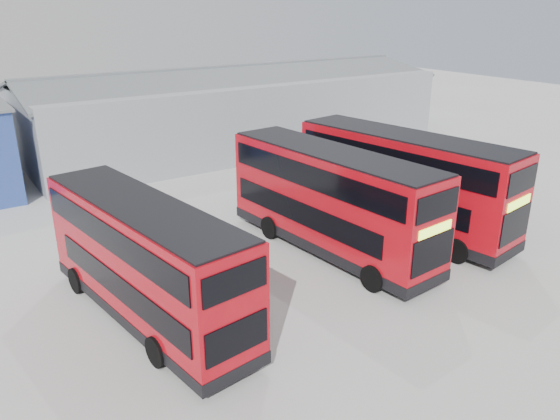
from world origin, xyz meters
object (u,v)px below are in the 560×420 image
(double_decker_centre, at_px, (331,202))
(double_decker_left, at_px, (146,263))
(maintenance_shed, at_px, (233,109))
(single_decker_blue, at_px, (403,167))
(double_decker_right, at_px, (403,183))

(double_decker_centre, bearing_deg, double_decker_left, -178.50)
(maintenance_shed, bearing_deg, single_decker_blue, -82.28)
(double_decker_centre, xyz_separation_m, double_decker_right, (4.29, 0.01, 0.06))
(double_decker_left, relative_size, double_decker_centre, 0.94)
(maintenance_shed, bearing_deg, double_decker_right, -95.51)
(double_decker_centre, height_order, single_decker_blue, double_decker_centre)
(double_decker_centre, distance_m, single_decker_blue, 9.15)
(double_decker_right, height_order, single_decker_blue, double_decker_right)
(maintenance_shed, distance_m, double_decker_left, 25.12)
(single_decker_blue, bearing_deg, maintenance_shed, -87.63)
(double_decker_centre, bearing_deg, maintenance_shed, 67.79)
(double_decker_left, bearing_deg, double_decker_right, 176.39)
(double_decker_right, bearing_deg, maintenance_shed, 75.78)
(double_decker_left, relative_size, single_decker_blue, 0.89)
(maintenance_shed, xyz_separation_m, single_decker_blue, (2.12, -15.65, -1.10))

